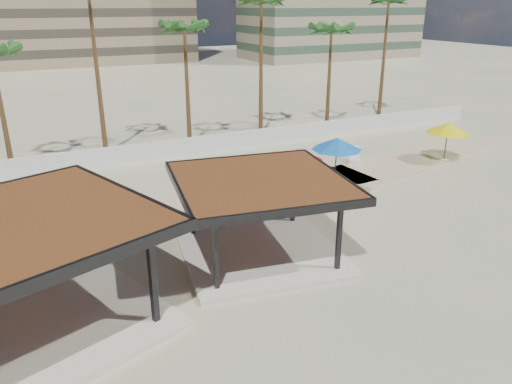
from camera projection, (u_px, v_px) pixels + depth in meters
ground at (273, 262)px, 20.31m from camera, size 200.00×200.00×0.00m
promenade at (238, 192)px, 27.52m from camera, size 44.45×7.97×0.24m
boundary_wall at (159, 150)px, 33.45m from camera, size 56.00×0.30×1.20m
pavilion_central at (260, 209)px, 20.27m from camera, size 7.63×7.63×3.36m
pavilion_west at (27, 264)px, 15.45m from camera, size 9.57×9.57×3.83m
umbrella_c at (298, 155)px, 26.26m from camera, size 3.13×3.13×2.52m
umbrella_d at (337, 144)px, 28.19m from camera, size 3.59×3.59×2.57m
umbrella_e at (448, 129)px, 31.95m from camera, size 3.54×3.54×2.48m
umbrella_f at (51, 195)px, 21.47m from camera, size 3.21×3.21×2.26m
lounger_a at (41, 237)px, 21.59m from camera, size 1.38×2.09×0.76m
lounger_b at (300, 168)px, 30.54m from camera, size 1.62×2.20×0.81m
lounger_c at (281, 181)px, 28.27m from camera, size 1.05×2.30×0.84m
lounger_d at (354, 158)px, 32.52m from camera, size 1.72×2.02×0.77m
palm_e at (185, 32)px, 34.08m from camera, size 3.00×3.00×9.13m
palm_f at (261, 7)px, 36.19m from camera, size 3.00×3.00×10.86m
palm_g at (331, 33)px, 39.07m from camera, size 3.00×3.00×8.77m
palm_h at (388, 5)px, 41.37m from camera, size 3.00×3.00×10.92m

